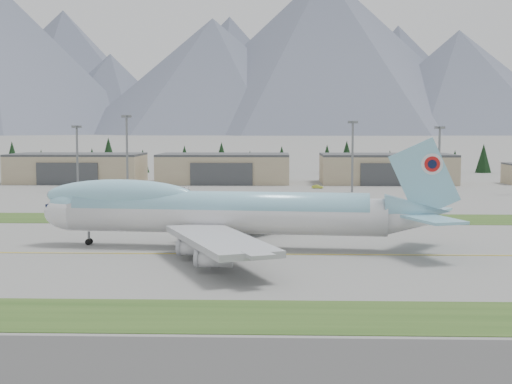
{
  "coord_description": "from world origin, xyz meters",
  "views": [
    {
      "loc": [
        5.11,
        -113.71,
        20.43
      ],
      "look_at": [
        0.81,
        23.51,
        8.0
      ],
      "focal_mm": 50.0,
      "sensor_mm": 36.0,
      "label": 1
    }
  ],
  "objects_px": {
    "hangar_left": "(77,168)",
    "hangar_center": "(224,168)",
    "service_vehicle_b": "(317,189)",
    "service_vehicle_c": "(424,191)",
    "boeing_747_freighter": "(221,211)",
    "service_vehicle_a": "(186,190)",
    "hangar_right": "(386,169)"
  },
  "relations": [
    {
      "from": "hangar_left",
      "to": "hangar_center",
      "type": "distance_m",
      "value": 55.0
    },
    {
      "from": "hangar_center",
      "to": "service_vehicle_a",
      "type": "relative_size",
      "value": 13.29
    },
    {
      "from": "service_vehicle_a",
      "to": "hangar_right",
      "type": "bearing_deg",
      "value": -7.27
    },
    {
      "from": "service_vehicle_b",
      "to": "service_vehicle_c",
      "type": "bearing_deg",
      "value": -81.6
    },
    {
      "from": "hangar_right",
      "to": "hangar_center",
      "type": "bearing_deg",
      "value": 180.0
    },
    {
      "from": "boeing_747_freighter",
      "to": "service_vehicle_b",
      "type": "relative_size",
      "value": 18.89
    },
    {
      "from": "hangar_right",
      "to": "service_vehicle_b",
      "type": "relative_size",
      "value": 12.6
    },
    {
      "from": "boeing_747_freighter",
      "to": "hangar_center",
      "type": "height_order",
      "value": "boeing_747_freighter"
    },
    {
      "from": "service_vehicle_b",
      "to": "service_vehicle_c",
      "type": "distance_m",
      "value": 34.83
    },
    {
      "from": "hangar_left",
      "to": "service_vehicle_b",
      "type": "distance_m",
      "value": 91.84
    },
    {
      "from": "hangar_left",
      "to": "service_vehicle_c",
      "type": "distance_m",
      "value": 126.53
    },
    {
      "from": "hangar_right",
      "to": "service_vehicle_b",
      "type": "bearing_deg",
      "value": -137.23
    },
    {
      "from": "service_vehicle_a",
      "to": "service_vehicle_c",
      "type": "xyz_separation_m",
      "value": [
        77.58,
        1.84,
        0.0
      ]
    },
    {
      "from": "boeing_747_freighter",
      "to": "hangar_right",
      "type": "height_order",
      "value": "boeing_747_freighter"
    },
    {
      "from": "hangar_right",
      "to": "boeing_747_freighter",
      "type": "bearing_deg",
      "value": -109.05
    },
    {
      "from": "hangar_center",
      "to": "hangar_right",
      "type": "bearing_deg",
      "value": 0.0
    },
    {
      "from": "boeing_747_freighter",
      "to": "service_vehicle_b",
      "type": "xyz_separation_m",
      "value": [
        22.89,
        118.97,
        -6.24
      ]
    },
    {
      "from": "boeing_747_freighter",
      "to": "hangar_left",
      "type": "bearing_deg",
      "value": 120.38
    },
    {
      "from": "hangar_right",
      "to": "service_vehicle_a",
      "type": "relative_size",
      "value": 13.29
    },
    {
      "from": "hangar_right",
      "to": "service_vehicle_a",
      "type": "xyz_separation_m",
      "value": [
        -70.06,
        -32.97,
        -5.39
      ]
    },
    {
      "from": "hangar_left",
      "to": "service_vehicle_a",
      "type": "bearing_deg",
      "value": -36.27
    },
    {
      "from": "hangar_center",
      "to": "service_vehicle_b",
      "type": "relative_size",
      "value": 12.6
    },
    {
      "from": "service_vehicle_a",
      "to": "service_vehicle_b",
      "type": "distance_m",
      "value": 44.13
    },
    {
      "from": "hangar_left",
      "to": "hangar_center",
      "type": "xyz_separation_m",
      "value": [
        55.0,
        0.0,
        0.0
      ]
    },
    {
      "from": "hangar_center",
      "to": "service_vehicle_a",
      "type": "distance_m",
      "value": 34.89
    },
    {
      "from": "boeing_747_freighter",
      "to": "hangar_right",
      "type": "bearing_deg",
      "value": 76.86
    },
    {
      "from": "boeing_747_freighter",
      "to": "service_vehicle_a",
      "type": "distance_m",
      "value": 112.76
    },
    {
      "from": "service_vehicle_a",
      "to": "service_vehicle_c",
      "type": "height_order",
      "value": "service_vehicle_c"
    },
    {
      "from": "hangar_left",
      "to": "service_vehicle_a",
      "type": "relative_size",
      "value": 13.29
    },
    {
      "from": "hangar_left",
      "to": "hangar_right",
      "type": "xyz_separation_m",
      "value": [
        115.0,
        0.0,
        0.0
      ]
    },
    {
      "from": "hangar_left",
      "to": "boeing_747_freighter",
      "type": "bearing_deg",
      "value": -65.53
    },
    {
      "from": "hangar_center",
      "to": "hangar_right",
      "type": "height_order",
      "value": "same"
    }
  ]
}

